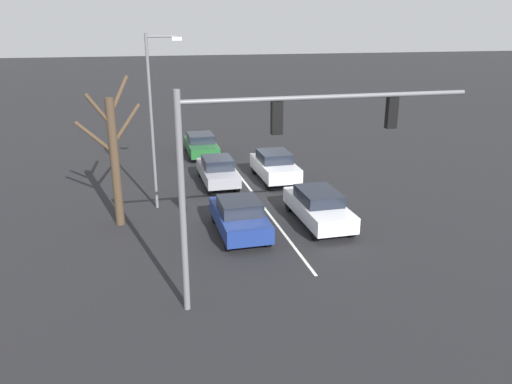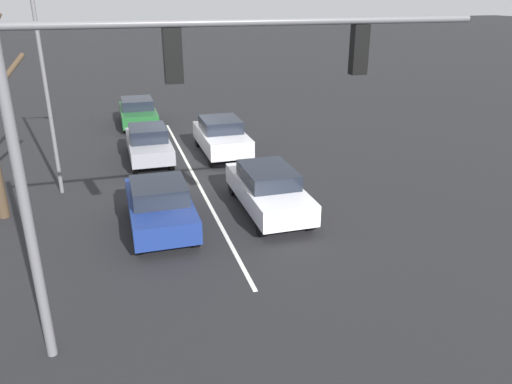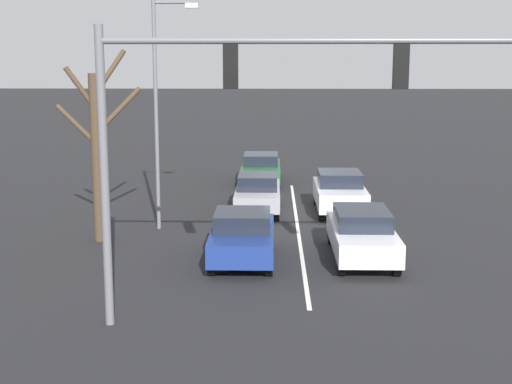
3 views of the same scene
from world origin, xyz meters
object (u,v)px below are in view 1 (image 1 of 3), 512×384
object	(u,v)px
street_lamp_right_shoulder	(154,113)
bare_tree_near	(114,153)
car_white_leftlane_front	(318,206)
car_silver_leftlane_second	(275,166)
car_darkgreen_midlane_third	(201,145)
car_navy_midlane_front	(239,216)
traffic_signal_gantry	(268,149)
car_gray_midlane_second	(218,170)

from	to	relation	value
street_lamp_right_shoulder	bare_tree_near	bearing A→B (deg)	41.19
car_white_leftlane_front	car_silver_leftlane_second	bearing A→B (deg)	-89.43
car_darkgreen_midlane_third	bare_tree_near	distance (m)	12.54
car_navy_midlane_front	car_darkgreen_midlane_third	world-z (taller)	car_navy_midlane_front
car_silver_leftlane_second	traffic_signal_gantry	world-z (taller)	traffic_signal_gantry
car_silver_leftlane_second	street_lamp_right_shoulder	world-z (taller)	street_lamp_right_shoulder
street_lamp_right_shoulder	car_white_leftlane_front	bearing A→B (deg)	150.64
car_navy_midlane_front	traffic_signal_gantry	bearing A→B (deg)	87.33
car_white_leftlane_front	traffic_signal_gantry	xyz separation A→B (m)	(3.87, 5.62, 4.13)
car_gray_midlane_second	car_darkgreen_midlane_third	size ratio (longest dim) A/B	1.01
car_silver_leftlane_second	car_white_leftlane_front	bearing A→B (deg)	90.57
car_navy_midlane_front	bare_tree_near	distance (m)	5.97
car_gray_midlane_second	bare_tree_near	bearing A→B (deg)	41.80
car_silver_leftlane_second	traffic_signal_gantry	bearing A→B (deg)	72.84
car_darkgreen_midlane_third	bare_tree_near	world-z (taller)	bare_tree_near
street_lamp_right_shoulder	car_navy_midlane_front	bearing A→B (deg)	126.83
car_gray_midlane_second	traffic_signal_gantry	xyz separation A→B (m)	(0.56, 12.38, 4.15)
car_white_leftlane_front	traffic_signal_gantry	bearing A→B (deg)	55.48
car_navy_midlane_front	car_white_leftlane_front	size ratio (longest dim) A/B	0.90
car_gray_midlane_second	street_lamp_right_shoulder	xyz separation A→B (m)	(3.33, 3.02, 3.81)
street_lamp_right_shoulder	car_darkgreen_midlane_third	bearing A→B (deg)	-109.39
car_white_leftlane_front	car_navy_midlane_front	bearing A→B (deg)	4.78
car_navy_midlane_front	car_white_leftlane_front	distance (m)	3.63
car_navy_midlane_front	traffic_signal_gantry	xyz separation A→B (m)	(0.25, 5.32, 4.15)
car_white_leftlane_front	bare_tree_near	bearing A→B (deg)	-13.90
car_white_leftlane_front	traffic_signal_gantry	size ratio (longest dim) A/B	0.52
car_darkgreen_midlane_third	car_silver_leftlane_second	bearing A→B (deg)	116.27
car_navy_midlane_front	bare_tree_near	world-z (taller)	bare_tree_near
car_silver_leftlane_second	bare_tree_near	xyz separation A→B (m)	(8.45, 4.58, 2.36)
traffic_signal_gantry	street_lamp_right_shoulder	world-z (taller)	street_lamp_right_shoulder
car_white_leftlane_front	bare_tree_near	distance (m)	9.09
car_silver_leftlane_second	car_darkgreen_midlane_third	bearing A→B (deg)	-63.73
car_navy_midlane_front	street_lamp_right_shoulder	size ratio (longest dim) A/B	0.52
car_white_leftlane_front	car_silver_leftlane_second	distance (m)	6.69
car_silver_leftlane_second	bare_tree_near	size ratio (longest dim) A/B	0.67
car_navy_midlane_front	car_gray_midlane_second	world-z (taller)	car_navy_midlane_front
car_gray_midlane_second	car_darkgreen_midlane_third	world-z (taller)	car_gray_midlane_second
car_gray_midlane_second	car_silver_leftlane_second	bearing A→B (deg)	178.78
car_silver_leftlane_second	traffic_signal_gantry	xyz separation A→B (m)	(3.80, 12.31, 4.09)
car_navy_midlane_front	car_white_leftlane_front	bearing A→B (deg)	-175.22
bare_tree_near	car_gray_midlane_second	bearing A→B (deg)	-138.20
car_navy_midlane_front	car_darkgreen_midlane_third	distance (m)	13.55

